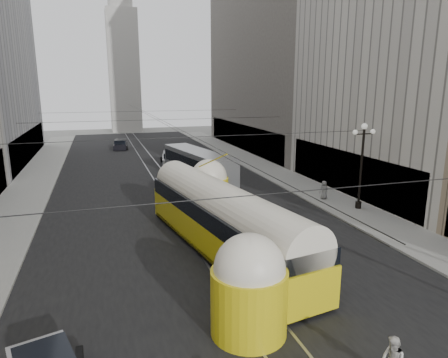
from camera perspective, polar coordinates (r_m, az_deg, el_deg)
road at (r=40.42m, az=-8.87°, el=-0.09°), size 20.00×85.00×0.02m
sidewalk_left at (r=43.87m, az=-25.27°, el=-0.06°), size 4.00×72.00×0.15m
sidewalk_right at (r=46.89m, az=5.10°, el=1.93°), size 4.00×72.00×0.15m
rail_left at (r=40.32m, az=-9.92°, el=-0.16°), size 0.12×85.00×0.04m
rail_right at (r=40.53m, az=-7.82°, el=-0.02°), size 0.12×85.00×0.04m
building_right_far at (r=60.65m, az=8.26°, el=19.78°), size 12.60×32.60×32.60m
distant_tower at (r=86.85m, az=-14.23°, el=16.58°), size 6.00×6.00×31.36m
lamppost_right_mid at (r=31.02m, az=19.08°, el=2.42°), size 1.86×0.44×6.37m
catenary at (r=38.54m, az=-8.77°, el=8.14°), size 25.00×72.00×0.23m
streetcar at (r=22.19m, az=-0.24°, el=-5.73°), size 5.47×17.95×3.98m
city_bus at (r=38.97m, az=-3.71°, el=2.03°), size 4.69×12.18×3.01m
sedan_white_far at (r=48.16m, az=-7.60°, el=2.90°), size 2.69×5.01×1.50m
sedan_dark_far at (r=61.62m, az=-14.55°, el=4.77°), size 2.37×4.64×1.41m
pedestrian_sidewalk_right at (r=33.44m, az=14.09°, el=-1.52°), size 0.74×0.46×1.50m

